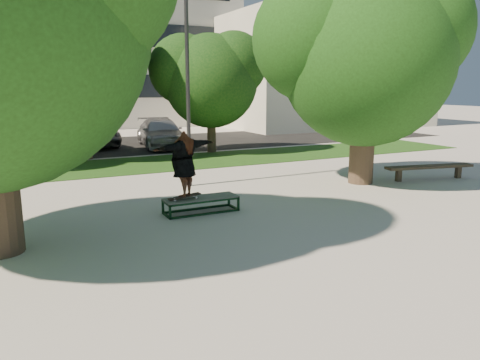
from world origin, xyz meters
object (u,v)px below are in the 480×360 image
lamppost (188,81)px  grind_box (201,205)px  bench (429,168)px  car_silver_b (161,133)px  tree_right (363,50)px  car_dark (25,141)px  car_grey (86,134)px

lamppost → grind_box: bearing=-105.5°
bench → grind_box: bearing=-165.4°
bench → car_silver_b: size_ratio=0.65×
lamppost → grind_box: 4.32m
tree_right → bench: (2.45, -0.68, -3.70)m
bench → car_silver_b: car_silver_b is taller
car_dark → lamppost: bearing=-75.5°
tree_right → bench: tree_right is taller
grind_box → bench: 8.22m
lamppost → tree_right: bearing=-21.3°
grind_box → car_silver_b: size_ratio=0.38×
car_grey → car_dark: bearing=-160.2°
lamppost → bench: lamppost is taller
tree_right → car_grey: size_ratio=1.37×
car_grey → lamppost: bearing=-94.9°
grind_box → car_dark: car_dark is taller
car_dark → tree_right: bearing=-60.8°
lamppost → bench: 8.28m
lamppost → car_dark: size_ratio=1.57×
tree_right → car_grey: (-6.27, 13.10, -3.43)m
tree_right → lamppost: (-4.92, 1.92, -0.94)m
car_dark → car_silver_b: size_ratio=0.81×
tree_right → car_silver_b: size_ratio=1.36×
bench → car_grey: 16.30m
grind_box → car_grey: 14.23m
grind_box → car_dark: (-3.40, 12.43, 0.45)m
car_dark → grind_box: bearing=-84.5°
grind_box → car_dark: 12.90m
tree_right → car_silver_b: 12.25m
tree_right → car_silver_b: tree_right is taller
lamppost → car_silver_b: size_ratio=1.27×
grind_box → bench: size_ratio=0.58×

